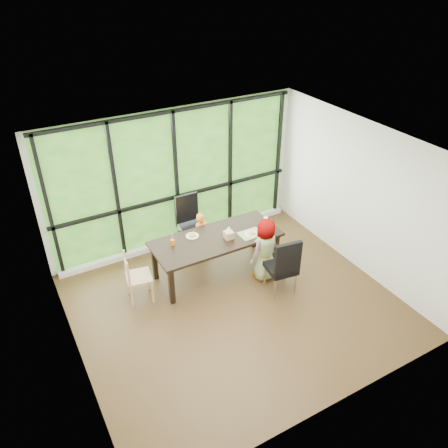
{
  "coord_description": "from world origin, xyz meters",
  "views": [
    {
      "loc": [
        -2.87,
        -4.76,
        5.03
      ],
      "look_at": [
        0.25,
        0.82,
        1.05
      ],
      "focal_mm": 35.76,
      "sensor_mm": 36.0,
      "label": 1
    }
  ],
  "objects": [
    {
      "name": "window_mullions",
      "position": [
        0.0,
        2.19,
        1.35
      ],
      "size": [
        4.8,
        0.06,
        2.65
      ],
      "primitive_type": null,
      "color": "black",
      "rests_on": "back_wall"
    },
    {
      "name": "straw_white",
      "position": [
        -0.6,
        1.08,
        0.9
      ],
      "size": [
        0.01,
        0.04,
        0.2
      ],
      "primitive_type": "cylinder",
      "rotation": [
        0.14,
        0.0,
        0.0
      ],
      "color": "white",
      "rests_on": "orange_cup"
    },
    {
      "name": "ground",
      "position": [
        0.0,
        0.0,
        0.0
      ],
      "size": [
        5.0,
        5.0,
        0.0
      ],
      "primitive_type": "plane",
      "color": "black",
      "rests_on": "ground"
    },
    {
      "name": "orange_cup",
      "position": [
        -0.6,
        1.08,
        0.8
      ],
      "size": [
        0.07,
        0.07,
        0.11
      ],
      "primitive_type": "cylinder",
      "color": "#FF6308",
      "rests_on": "dining_table"
    },
    {
      "name": "green_cup",
      "position": [
        1.07,
        0.63,
        0.81
      ],
      "size": [
        0.08,
        0.08,
        0.13
      ],
      "primitive_type": "cylinder",
      "color": "green",
      "rests_on": "dining_table"
    },
    {
      "name": "child_older",
      "position": [
        0.81,
        0.4,
        0.59
      ],
      "size": [
        0.63,
        0.48,
        1.17
      ],
      "primitive_type": "imported",
      "rotation": [
        0.0,
        0.0,
        3.34
      ],
      "color": "slate",
      "rests_on": "ground"
    },
    {
      "name": "chair_end_beech",
      "position": [
        -1.3,
        0.92,
        0.45
      ],
      "size": [
        0.47,
        0.48,
        0.9
      ],
      "primitive_type": "cube",
      "rotation": [
        0.0,
        0.0,
        1.4
      ],
      "color": "tan",
      "rests_on": "ground"
    },
    {
      "name": "plate_far",
      "position": [
        -0.2,
        1.16,
        0.76
      ],
      "size": [
        0.23,
        0.23,
        0.01
      ],
      "primitive_type": "cylinder",
      "color": "white",
      "rests_on": "dining_table"
    },
    {
      "name": "child_toddler",
      "position": [
        0.15,
        1.49,
        0.46
      ],
      "size": [
        0.35,
        0.25,
        0.92
      ],
      "primitive_type": "imported",
      "rotation": [
        0.0,
        0.0,
        0.09
      ],
      "color": "orange",
      "rests_on": "ground"
    },
    {
      "name": "back_wall",
      "position": [
        0.0,
        2.25,
        1.35
      ],
      "size": [
        5.0,
        0.0,
        5.0
      ],
      "primitive_type": "plane",
      "rotation": [
        1.57,
        0.0,
        0.0
      ],
      "color": "silver",
      "rests_on": "ground"
    },
    {
      "name": "dining_table",
      "position": [
        0.15,
        0.92,
        0.38
      ],
      "size": [
        2.28,
        1.0,
        0.75
      ],
      "primitive_type": "cube",
      "rotation": [
        0.0,
        0.0,
        -0.03
      ],
      "color": "black",
      "rests_on": "ground"
    },
    {
      "name": "window_sill",
      "position": [
        0.0,
        2.15,
        0.05
      ],
      "size": [
        4.8,
        0.12,
        0.1
      ],
      "primitive_type": "cube",
      "color": "silver",
      "rests_on": "ground"
    },
    {
      "name": "tissue",
      "position": [
        0.33,
        0.8,
        0.93
      ],
      "size": [
        0.12,
        0.12,
        0.11
      ],
      "primitive_type": "cone",
      "color": "white",
      "rests_on": "tissue_box"
    },
    {
      "name": "chair_interior_leather",
      "position": [
        0.86,
        -0.03,
        0.54
      ],
      "size": [
        0.52,
        0.52,
        1.08
      ],
      "primitive_type": "cube",
      "rotation": [
        0.0,
        0.0,
        3.0
      ],
      "color": "black",
      "rests_on": "ground"
    },
    {
      "name": "crepe_rolls_far",
      "position": [
        -0.2,
        1.16,
        0.78
      ],
      "size": [
        0.15,
        0.12,
        0.04
      ],
      "primitive_type": null,
      "color": "tan",
      "rests_on": "plate_far"
    },
    {
      "name": "plate_near",
      "position": [
        0.74,
        0.72,
        0.76
      ],
      "size": [
        0.23,
        0.23,
        0.01
      ],
      "primitive_type": "cylinder",
      "color": "white",
      "rests_on": "dining_table"
    },
    {
      "name": "placemat",
      "position": [
        0.73,
        0.73,
        0.75
      ],
      "size": [
        0.41,
        0.3,
        0.01
      ],
      "primitive_type": "cube",
      "color": "tan",
      "rests_on": "dining_table"
    },
    {
      "name": "tissue_box",
      "position": [
        0.33,
        0.8,
        0.81
      ],
      "size": [
        0.15,
        0.15,
        0.13
      ],
      "primitive_type": "cube",
      "color": "tan",
      "rests_on": "dining_table"
    },
    {
      "name": "white_mug",
      "position": [
        1.2,
        0.96,
        0.79
      ],
      "size": [
        0.08,
        0.08,
        0.08
      ],
      "primitive_type": "cylinder",
      "color": "white",
      "rests_on": "dining_table"
    },
    {
      "name": "crepe_rolls_near",
      "position": [
        0.74,
        0.72,
        0.78
      ],
      "size": [
        0.15,
        0.12,
        0.04
      ],
      "primitive_type": null,
      "color": "tan",
      "rests_on": "plate_near"
    },
    {
      "name": "straw_pink",
      "position": [
        1.07,
        0.63,
        0.92
      ],
      "size": [
        0.01,
        0.04,
        0.2
      ],
      "primitive_type": "cylinder",
      "rotation": [
        0.14,
        0.0,
        0.0
      ],
      "color": "pink",
      "rests_on": "green_cup"
    },
    {
      "name": "foliage_backdrop",
      "position": [
        0.0,
        2.23,
        1.35
      ],
      "size": [
        4.8,
        0.02,
        2.65
      ],
      "primitive_type": "cube",
      "color": "#245318",
      "rests_on": "back_wall"
    },
    {
      "name": "chair_window_leather",
      "position": [
        0.11,
        1.86,
        0.54
      ],
      "size": [
        0.46,
        0.46,
        1.08
      ],
      "primitive_type": "cube",
      "rotation": [
        0.0,
        0.0,
        -0.0
      ],
      "color": "black",
      "rests_on": "ground"
    }
  ]
}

